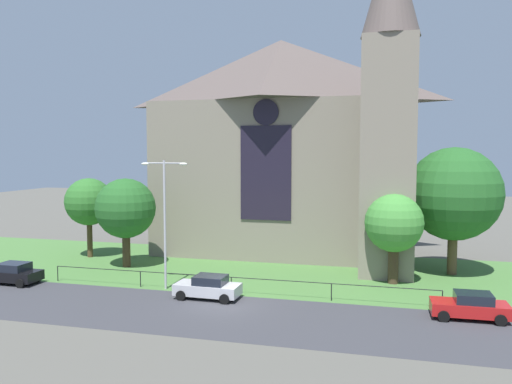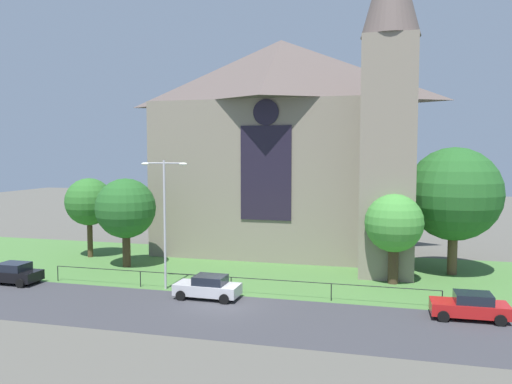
{
  "view_description": "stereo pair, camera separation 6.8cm",
  "coord_description": "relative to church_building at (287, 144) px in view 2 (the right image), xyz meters",
  "views": [
    {
      "loc": [
        9.62,
        -29.76,
        9.42
      ],
      "look_at": [
        -0.19,
        8.0,
        6.42
      ],
      "focal_mm": 36.0,
      "sensor_mm": 36.0,
      "label": 1
    },
    {
      "loc": [
        9.69,
        -29.74,
        9.42
      ],
      "look_at": [
        -0.19,
        8.0,
        6.42
      ],
      "focal_mm": 36.0,
      "sensor_mm": 36.0,
      "label": 2
    }
  ],
  "objects": [
    {
      "name": "ground",
      "position": [
        -0.3,
        -7.83,
        -10.27
      ],
      "size": [
        160.0,
        160.0,
        0.0
      ],
      "primitive_type": "plane",
      "color": "#56544C"
    },
    {
      "name": "road_asphalt",
      "position": [
        -0.3,
        -19.83,
        -10.27
      ],
      "size": [
        120.0,
        8.0,
        0.01
      ],
      "primitive_type": "cube",
      "color": "#38383D",
      "rests_on": "ground"
    },
    {
      "name": "grass_verge",
      "position": [
        -0.3,
        -9.83,
        -10.27
      ],
      "size": [
        120.0,
        20.0,
        0.01
      ],
      "primitive_type": "cube",
      "color": "#477538",
      "rests_on": "ground"
    },
    {
      "name": "church_building",
      "position": [
        0.0,
        0.0,
        0.0
      ],
      "size": [
        23.2,
        16.2,
        26.0
      ],
      "color": "gray",
      "rests_on": "ground"
    },
    {
      "name": "iron_railing",
      "position": [
        -0.77,
        -15.33,
        -9.31
      ],
      "size": [
        26.8,
        0.07,
        1.13
      ],
      "color": "black",
      "rests_on": "ground"
    },
    {
      "name": "tree_right_near",
      "position": [
        9.74,
        -9.84,
        -5.93
      ],
      "size": [
        4.18,
        4.18,
        6.49
      ],
      "color": "#423021",
      "rests_on": "ground"
    },
    {
      "name": "tree_right_far",
      "position": [
        14.18,
        -5.81,
        -4.03
      ],
      "size": [
        7.17,
        7.17,
        9.86
      ],
      "color": "brown",
      "rests_on": "ground"
    },
    {
      "name": "tree_left_near",
      "position": [
        -11.56,
        -9.81,
        -5.44
      ],
      "size": [
        4.92,
        4.92,
        7.33
      ],
      "color": "#423021",
      "rests_on": "ground"
    },
    {
      "name": "tree_left_far",
      "position": [
        -16.75,
        -7.01,
        -5.28
      ],
      "size": [
        4.25,
        4.25,
        7.15
      ],
      "color": "#4C3823",
      "rests_on": "ground"
    },
    {
      "name": "streetlamp_near",
      "position": [
        -5.49,
        -15.43,
        -4.67
      ],
      "size": [
        3.37,
        0.26,
        8.91
      ],
      "color": "#B2B2B7",
      "rests_on": "ground"
    },
    {
      "name": "parked_car_black",
      "position": [
        -16.86,
        -16.81,
        -9.53
      ],
      "size": [
        4.21,
        2.04,
        1.51
      ],
      "rotation": [
        0.0,
        0.0,
        3.14
      ],
      "color": "black",
      "rests_on": "ground"
    },
    {
      "name": "parked_car_silver",
      "position": [
        -1.86,
        -16.85,
        -9.53
      ],
      "size": [
        4.24,
        2.1,
        1.51
      ],
      "rotation": [
        0.0,
        0.0,
        3.12
      ],
      "color": "#B7B7BC",
      "rests_on": "ground"
    },
    {
      "name": "parked_car_red",
      "position": [
        13.93,
        -16.97,
        -9.53
      ],
      "size": [
        4.24,
        2.1,
        1.51
      ],
      "rotation": [
        0.0,
        0.0,
        3.16
      ],
      "color": "#B21919",
      "rests_on": "ground"
    }
  ]
}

